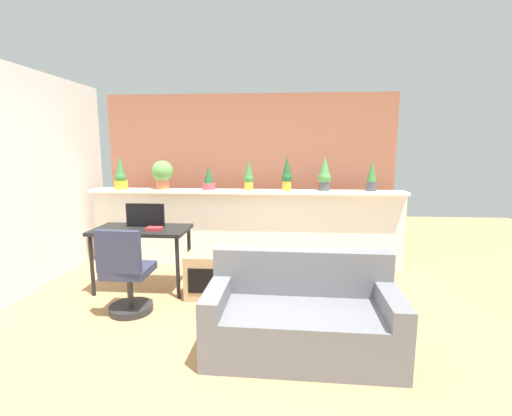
{
  "coord_description": "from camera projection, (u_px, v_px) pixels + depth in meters",
  "views": [
    {
      "loc": [
        0.55,
        -3.07,
        1.69
      ],
      "look_at": [
        0.23,
        0.98,
        1.01
      ],
      "focal_mm": 25.31,
      "sensor_mm": 36.0,
      "label": 1
    }
  ],
  "objects": [
    {
      "name": "ground_plane",
      "position": [
        223.0,
        332.0,
        3.34
      ],
      "size": [
        12.0,
        12.0,
        0.0
      ],
      "primitive_type": "plane",
      "color": "tan"
    },
    {
      "name": "side_cube_shelf",
      "position": [
        205.0,
        275.0,
        4.13
      ],
      "size": [
        0.4,
        0.41,
        0.5
      ],
      "color": "tan",
      "rests_on": "ground"
    },
    {
      "name": "book_on_desk",
      "position": [
        154.0,
        229.0,
        4.14
      ],
      "size": [
        0.18,
        0.12,
        0.04
      ],
      "primitive_type": "cube",
      "color": "#B22D33",
      "rests_on": "desk"
    },
    {
      "name": "potted_plant_6",
      "position": [
        372.0,
        176.0,
        4.94
      ],
      "size": [
        0.13,
        0.13,
        0.42
      ],
      "color": "#4C4C51",
      "rests_on": "plant_shelf"
    },
    {
      "name": "potted_plant_2",
      "position": [
        209.0,
        179.0,
        5.13
      ],
      "size": [
        0.18,
        0.18,
        0.35
      ],
      "color": "#B7474C",
      "rests_on": "plant_shelf"
    },
    {
      "name": "potted_plant_0",
      "position": [
        120.0,
        176.0,
        5.17
      ],
      "size": [
        0.19,
        0.19,
        0.47
      ],
      "color": "gold",
      "rests_on": "plant_shelf"
    },
    {
      "name": "desk",
      "position": [
        142.0,
        235.0,
        4.27
      ],
      "size": [
        1.1,
        0.6,
        0.75
      ],
      "color": "black",
      "rests_on": "ground"
    },
    {
      "name": "couch",
      "position": [
        301.0,
        318.0,
        3.01
      ],
      "size": [
        1.58,
        0.79,
        0.8
      ],
      "color": "slate",
      "rests_on": "ground"
    },
    {
      "name": "potted_plant_4",
      "position": [
        287.0,
        174.0,
        4.99
      ],
      "size": [
        0.15,
        0.15,
        0.48
      ],
      "color": "gold",
      "rests_on": "plant_shelf"
    },
    {
      "name": "potted_plant_3",
      "position": [
        249.0,
        176.0,
        5.05
      ],
      "size": [
        0.14,
        0.14,
        0.43
      ],
      "color": "gold",
      "rests_on": "plant_shelf"
    },
    {
      "name": "office_chair",
      "position": [
        127.0,
        278.0,
        3.64
      ],
      "size": [
        0.45,
        0.46,
        0.91
      ],
      "color": "#262628",
      "rests_on": "ground"
    },
    {
      "name": "potted_plant_1",
      "position": [
        163.0,
        173.0,
        5.17
      ],
      "size": [
        0.31,
        0.31,
        0.41
      ],
      "color": "#C66B42",
      "rests_on": "plant_shelf"
    },
    {
      "name": "potted_plant_5",
      "position": [
        325.0,
        174.0,
        4.99
      ],
      "size": [
        0.18,
        0.18,
        0.47
      ],
      "color": "#4C4C51",
      "rests_on": "plant_shelf"
    },
    {
      "name": "tv_monitor",
      "position": [
        145.0,
        215.0,
        4.31
      ],
      "size": [
        0.46,
        0.04,
        0.28
      ],
      "primitive_type": "cube",
      "color": "black",
      "rests_on": "desk"
    },
    {
      "name": "divider_wall",
      "position": [
        246.0,
        229.0,
        5.22
      ],
      "size": [
        4.44,
        0.16,
        1.06
      ],
      "primitive_type": "cube",
      "color": "white",
      "rests_on": "ground"
    },
    {
      "name": "plant_shelf",
      "position": [
        245.0,
        192.0,
        5.09
      ],
      "size": [
        4.44,
        0.33,
        0.04
      ],
      "primitive_type": "cube",
      "color": "white",
      "rests_on": "divider_wall"
    },
    {
      "name": "brick_wall_behind",
      "position": [
        249.0,
        176.0,
        5.69
      ],
      "size": [
        4.44,
        0.1,
        2.5
      ],
      "primitive_type": "cube",
      "color": "#AD664C",
      "rests_on": "ground"
    }
  ]
}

